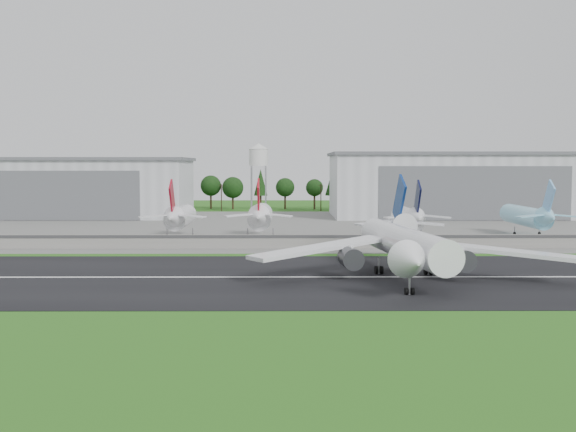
{
  "coord_description": "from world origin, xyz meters",
  "views": [
    {
      "loc": [
        5.8,
        -118.3,
        20.07
      ],
      "look_at": [
        6.62,
        40.0,
        9.0
      ],
      "focal_mm": 45.0,
      "sensor_mm": 36.0,
      "label": 1
    }
  ],
  "objects_px": {
    "parked_jet_red_a": "(179,217)",
    "main_airliner": "(405,251)",
    "parked_jet_navy": "(410,217)",
    "parked_jet_red_b": "(260,216)",
    "parked_jet_skyblue": "(529,216)"
  },
  "relations": [
    {
      "from": "parked_jet_red_b",
      "to": "parked_jet_navy",
      "type": "height_order",
      "value": "parked_jet_red_b"
    },
    {
      "from": "parked_jet_red_a",
      "to": "parked_jet_skyblue",
      "type": "distance_m",
      "value": 96.94
    },
    {
      "from": "main_airliner",
      "to": "parked_jet_navy",
      "type": "height_order",
      "value": "main_airliner"
    },
    {
      "from": "main_airliner",
      "to": "parked_jet_red_a",
      "type": "height_order",
      "value": "main_airliner"
    },
    {
      "from": "parked_jet_red_b",
      "to": "parked_jet_navy",
      "type": "relative_size",
      "value": 1.0
    },
    {
      "from": "parked_jet_navy",
      "to": "main_airliner",
      "type": "bearing_deg",
      "value": -100.57
    },
    {
      "from": "main_airliner",
      "to": "parked_jet_red_b",
      "type": "xyz_separation_m",
      "value": [
        -28.05,
        67.03,
        1.51
      ]
    },
    {
      "from": "parked_jet_red_b",
      "to": "parked_jet_skyblue",
      "type": "bearing_deg",
      "value": 3.79
    },
    {
      "from": "parked_jet_red_a",
      "to": "parked_jet_skyblue",
      "type": "height_order",
      "value": "parked_jet_red_a"
    },
    {
      "from": "parked_jet_red_a",
      "to": "parked_jet_navy",
      "type": "xyz_separation_m",
      "value": [
        62.57,
        -0.03,
        -0.15
      ]
    },
    {
      "from": "parked_jet_red_a",
      "to": "parked_jet_navy",
      "type": "distance_m",
      "value": 62.57
    },
    {
      "from": "parked_jet_red_b",
      "to": "parked_jet_navy",
      "type": "bearing_deg",
      "value": -0.08
    },
    {
      "from": "main_airliner",
      "to": "parked_jet_navy",
      "type": "distance_m",
      "value": 68.14
    },
    {
      "from": "parked_jet_skyblue",
      "to": "parked_jet_navy",
      "type": "bearing_deg",
      "value": -171.69
    },
    {
      "from": "parked_jet_red_a",
      "to": "main_airliner",
      "type": "bearing_deg",
      "value": -53.23
    }
  ]
}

